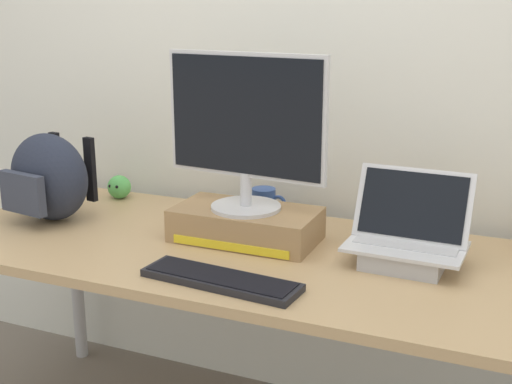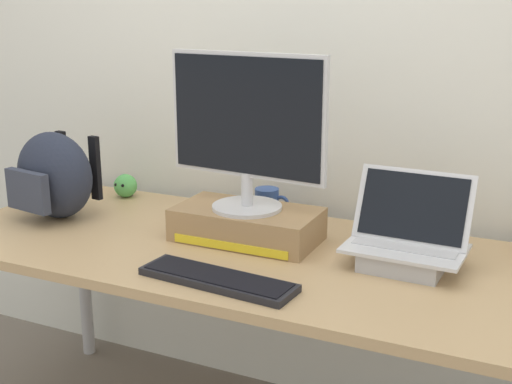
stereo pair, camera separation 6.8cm
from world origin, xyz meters
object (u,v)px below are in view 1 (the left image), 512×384
Objects in this scene: messenger_backpack at (48,178)px; toner_box_yellow at (246,224)px; external_keyboard at (221,280)px; coffee_mug at (264,203)px; desktop_monitor at (245,129)px; plush_toy at (119,187)px; open_laptop at (406,246)px.

toner_box_yellow is at bearing 15.15° from messenger_backpack.
toner_box_yellow is 1.32× the size of messenger_backpack.
messenger_backpack is at bearing 165.95° from external_keyboard.
coffee_mug is at bearing 106.01° from external_keyboard.
desktop_monitor is 0.74m from plush_toy.
coffee_mug is (-0.53, 0.24, -0.00)m from open_laptop.
plush_toy is (-0.70, 0.57, 0.03)m from external_keyboard.
coffee_mug is (-0.04, 0.24, -0.30)m from desktop_monitor.
messenger_backpack reaches higher than plush_toy.
coffee_mug is at bearing -0.03° from plush_toy.
toner_box_yellow is at bearing -81.45° from coffee_mug.
messenger_backpack reaches higher than external_keyboard.
messenger_backpack is at bearing -174.00° from toner_box_yellow.
toner_box_yellow is 0.30m from desktop_monitor.
desktop_monitor is (-0.00, -0.00, 0.30)m from toner_box_yellow.
desktop_monitor is 1.57× the size of open_laptop.
plush_toy is (-0.63, 0.24, -0.31)m from desktop_monitor.
desktop_monitor is at bearing 15.06° from messenger_backpack.
external_keyboard is at bearing -39.14° from plush_toy.
coffee_mug is at bearing 103.80° from desktop_monitor.
open_laptop reaches higher than toner_box_yellow.
plush_toy is (0.07, 0.31, -0.10)m from messenger_backpack.
external_keyboard is 5.04× the size of plush_toy.
toner_box_yellow is at bearing 87.98° from desktop_monitor.
messenger_backpack is 0.33m from plush_toy.
open_laptop is 0.75× the size of external_keyboard.
open_laptop is at bearing -0.88° from toner_box_yellow.
messenger_backpack is at bearing -168.76° from desktop_monitor.
open_laptop is 1.20m from messenger_backpack.
plush_toy is at bearing 159.46° from toner_box_yellow.
toner_box_yellow is 0.71m from messenger_backpack.
desktop_monitor reaches higher than messenger_backpack.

